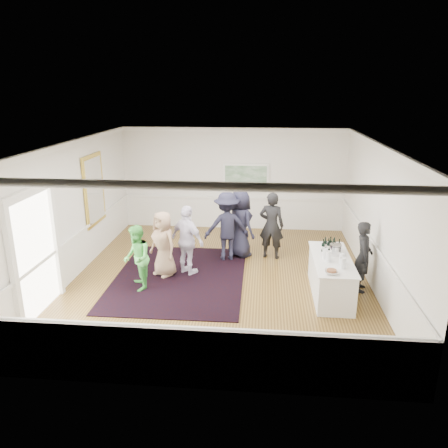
# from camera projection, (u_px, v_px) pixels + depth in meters

# --- Properties ---
(floor) EXTENTS (8.00, 8.00, 0.00)m
(floor) POSITION_uv_depth(u_px,v_px,m) (220.00, 279.00, 10.41)
(floor) COLOR olive
(floor) RESTS_ON ground
(ceiling) EXTENTS (7.00, 8.00, 0.02)m
(ceiling) POSITION_uv_depth(u_px,v_px,m) (220.00, 143.00, 9.45)
(ceiling) COLOR white
(ceiling) RESTS_ON wall_back
(wall_left) EXTENTS (0.02, 8.00, 3.20)m
(wall_left) POSITION_uv_depth(u_px,v_px,m) (72.00, 210.00, 10.24)
(wall_left) COLOR white
(wall_left) RESTS_ON floor
(wall_right) EXTENTS (0.02, 8.00, 3.20)m
(wall_right) POSITION_uv_depth(u_px,v_px,m) (378.00, 218.00, 9.62)
(wall_right) COLOR white
(wall_right) RESTS_ON floor
(wall_back) EXTENTS (7.00, 0.02, 3.20)m
(wall_back) POSITION_uv_depth(u_px,v_px,m) (233.00, 179.00, 13.73)
(wall_back) COLOR white
(wall_back) RESTS_ON floor
(wall_front) EXTENTS (7.00, 0.02, 3.20)m
(wall_front) POSITION_uv_depth(u_px,v_px,m) (192.00, 293.00, 6.13)
(wall_front) COLOR white
(wall_front) RESTS_ON floor
(wainscoting) EXTENTS (7.00, 8.00, 1.00)m
(wainscoting) POSITION_uv_depth(u_px,v_px,m) (220.00, 259.00, 10.26)
(wainscoting) COLOR white
(wainscoting) RESTS_ON floor
(mirror) EXTENTS (0.05, 1.25, 1.85)m
(mirror) POSITION_uv_depth(u_px,v_px,m) (94.00, 190.00, 11.41)
(mirror) COLOR gold
(mirror) RESTS_ON wall_left
(doorway) EXTENTS (0.10, 1.78, 2.56)m
(doorway) POSITION_uv_depth(u_px,v_px,m) (35.00, 246.00, 8.49)
(doorway) COLOR white
(doorway) RESTS_ON wall_left
(landscape_painting) EXTENTS (1.44, 0.06, 0.66)m
(landscape_painting) POSITION_uv_depth(u_px,v_px,m) (246.00, 174.00, 13.59)
(landscape_painting) COLOR white
(landscape_painting) RESTS_ON wall_back
(area_rug) EXTENTS (3.08, 4.03, 0.02)m
(area_rug) POSITION_uv_depth(u_px,v_px,m) (180.00, 277.00, 10.47)
(area_rug) COLOR black
(area_rug) RESTS_ON floor
(serving_table) EXTENTS (0.81, 2.12, 0.86)m
(serving_table) POSITION_uv_depth(u_px,v_px,m) (331.00, 276.00, 9.49)
(serving_table) COLOR white
(serving_table) RESTS_ON floor
(bartender) EXTENTS (0.47, 0.64, 1.60)m
(bartender) POSITION_uv_depth(u_px,v_px,m) (363.00, 257.00, 9.61)
(bartender) COLOR black
(bartender) RESTS_ON floor
(guest_tan) EXTENTS (0.93, 0.88, 1.60)m
(guest_tan) POSITION_uv_depth(u_px,v_px,m) (163.00, 244.00, 10.39)
(guest_tan) COLOR #A07F64
(guest_tan) RESTS_ON floor
(guest_green) EXTENTS (0.78, 0.88, 1.49)m
(guest_green) POSITION_uv_depth(u_px,v_px,m) (137.00, 258.00, 9.68)
(guest_green) COLOR green
(guest_green) RESTS_ON floor
(guest_lilac) EXTENTS (1.06, 0.92, 1.72)m
(guest_lilac) POSITION_uv_depth(u_px,v_px,m) (188.00, 240.00, 10.44)
(guest_lilac) COLOR silver
(guest_lilac) RESTS_ON floor
(guest_dark_a) EXTENTS (1.30, 0.92, 1.82)m
(guest_dark_a) POSITION_uv_depth(u_px,v_px,m) (227.00, 226.00, 11.33)
(guest_dark_a) COLOR black
(guest_dark_a) RESTS_ON floor
(guest_dark_b) EXTENTS (0.73, 0.55, 1.79)m
(guest_dark_b) POSITION_uv_depth(u_px,v_px,m) (271.00, 225.00, 11.46)
(guest_dark_b) COLOR black
(guest_dark_b) RESTS_ON floor
(guest_navy) EXTENTS (1.01, 1.05, 1.81)m
(guest_navy) POSITION_uv_depth(u_px,v_px,m) (241.00, 224.00, 11.58)
(guest_navy) COLOR black
(guest_navy) RESTS_ON floor
(wine_bottles) EXTENTS (0.43, 0.26, 0.31)m
(wine_bottles) POSITION_uv_depth(u_px,v_px,m) (331.00, 244.00, 9.76)
(wine_bottles) COLOR black
(wine_bottles) RESTS_ON serving_table
(juice_pitchers) EXTENTS (0.43, 0.62, 0.24)m
(juice_pitchers) POSITION_uv_depth(u_px,v_px,m) (334.00, 257.00, 9.08)
(juice_pitchers) COLOR #8CC245
(juice_pitchers) RESTS_ON serving_table
(ice_bucket) EXTENTS (0.26, 0.26, 0.25)m
(ice_bucket) POSITION_uv_depth(u_px,v_px,m) (335.00, 250.00, 9.50)
(ice_bucket) COLOR silver
(ice_bucket) RESTS_ON serving_table
(nut_bowl) EXTENTS (0.28, 0.28, 0.08)m
(nut_bowl) POSITION_uv_depth(u_px,v_px,m) (332.00, 272.00, 8.59)
(nut_bowl) COLOR white
(nut_bowl) RESTS_ON serving_table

